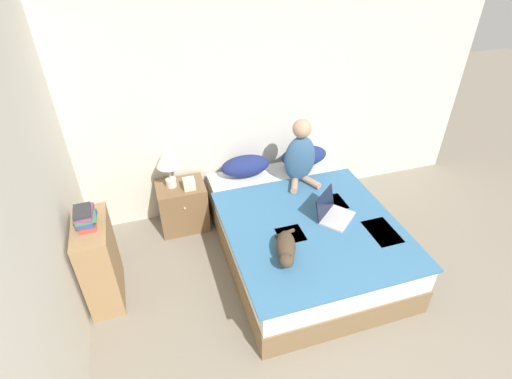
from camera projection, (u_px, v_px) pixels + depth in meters
The scene contains 13 objects.
wall_back at pixel (265, 99), 4.27m from camera, with size 5.08×0.05×2.55m.
wall_side at pixel (29, 270), 2.27m from camera, with size 0.05×4.80×2.55m.
bed at pixel (303, 235), 4.02m from camera, with size 1.59×2.05×0.53m.
pillow_near at pixel (245, 166), 4.38m from camera, with size 0.54×0.29×0.22m.
pillow_far at pixel (304, 156), 4.55m from camera, with size 0.54×0.29×0.22m.
person_sitting at pixel (300, 155), 4.16m from camera, with size 0.35×0.34×0.72m.
cat_tabby at pixel (286, 248), 3.36m from camera, with size 0.31×0.50×0.18m.
laptop_open at pixel (333, 213), 3.80m from camera, with size 0.45×0.44×0.25m.
nightstand at pixel (183, 206), 4.39m from camera, with size 0.51×0.42×0.55m.
table_lamp at pixel (168, 158), 4.02m from camera, with size 0.25×0.25×0.48m.
tissue_box at pixel (189, 184), 4.16m from camera, with size 0.12×0.12×0.14m.
bookshelf at pixel (100, 262), 3.49m from camera, with size 0.28×0.58×0.84m.
book_stack_top at pixel (85, 217), 3.20m from camera, with size 0.18×0.24×0.17m.
Camera 1 is at (-1.31, -0.00, 2.96)m, focal length 28.00 mm.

